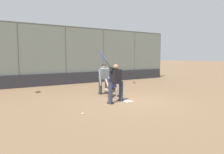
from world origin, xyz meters
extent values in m
plane|color=#846647|center=(0.00, 0.00, 0.00)|extent=(160.00, 160.00, 0.00)
cube|color=white|center=(0.00, 0.00, 0.01)|extent=(0.43, 0.43, 0.01)
cylinder|color=#515651|center=(-9.73, -7.40, 2.13)|extent=(0.08, 0.08, 4.27)
cylinder|color=#515651|center=(-6.49, -7.40, 2.13)|extent=(0.08, 0.08, 4.27)
cylinder|color=#515651|center=(-3.24, -7.40, 2.13)|extent=(0.08, 0.08, 4.27)
cylinder|color=#515651|center=(0.00, -7.40, 2.13)|extent=(0.08, 0.08, 4.27)
cylinder|color=#515651|center=(3.24, -7.40, 2.13)|extent=(0.08, 0.08, 4.27)
cube|color=slate|center=(0.00, -7.40, 2.13)|extent=(19.46, 0.01, 4.27)
cylinder|color=#515651|center=(0.00, -7.40, 4.24)|extent=(19.46, 0.06, 0.06)
cube|color=#28282D|center=(0.00, -7.30, 0.43)|extent=(19.07, 0.18, 0.85)
cube|color=slate|center=(-0.73, -9.42, 0.06)|extent=(13.62, 1.95, 0.12)
cube|color=slate|center=(-0.73, -8.87, 0.22)|extent=(13.62, 0.55, 0.44)
cube|color=#B7BABC|center=(-0.73, -8.87, 0.48)|extent=(13.62, 0.24, 0.08)
cube|color=slate|center=(-0.73, -9.42, 0.38)|extent=(13.62, 0.55, 0.76)
cube|color=#B7BABC|center=(-0.73, -9.42, 0.80)|extent=(13.62, 0.24, 0.08)
cube|color=slate|center=(-0.73, -9.97, 0.54)|extent=(13.62, 0.55, 1.08)
cube|color=#B7BABC|center=(-0.73, -9.97, 1.12)|extent=(13.62, 0.24, 0.08)
cylinder|color=#2D334C|center=(0.20, -0.21, 0.46)|extent=(0.19, 0.19, 0.92)
cube|color=black|center=(0.20, -0.21, 0.04)|extent=(0.19, 0.30, 0.08)
cylinder|color=#2D334C|center=(0.93, 0.01, 0.46)|extent=(0.19, 0.19, 0.92)
cube|color=black|center=(0.93, 0.01, 0.04)|extent=(0.19, 0.30, 0.08)
cube|color=black|center=(0.56, -0.10, 1.16)|extent=(0.56, 0.42, 0.63)
sphere|color=#936B4C|center=(0.56, -0.10, 1.59)|extent=(0.23, 0.23, 0.23)
cylinder|color=black|center=(0.57, -0.12, 1.48)|extent=(0.64, 0.24, 0.24)
cylinder|color=black|center=(0.86, -0.03, 1.48)|extent=(0.16, 0.18, 0.17)
sphere|color=black|center=(0.87, -0.06, 1.55)|extent=(0.04, 0.04, 0.04)
cylinder|color=black|center=(0.95, -0.12, 1.70)|extent=(0.19, 0.16, 0.32)
cylinder|color=#334789|center=(1.13, -0.26, 2.06)|extent=(0.29, 0.26, 0.45)
cylinder|color=gray|center=(-0.31, -1.24, 0.15)|extent=(0.15, 0.15, 0.30)
cylinder|color=gray|center=(-0.28, -1.43, 0.32)|extent=(0.22, 0.47, 0.23)
cube|color=black|center=(-0.31, -1.24, 0.04)|extent=(0.13, 0.27, 0.08)
cylinder|color=gray|center=(0.09, -1.19, 0.15)|extent=(0.15, 0.15, 0.30)
cylinder|color=gray|center=(0.11, -1.39, 0.32)|extent=(0.22, 0.47, 0.23)
cube|color=black|center=(0.09, -1.19, 0.04)|extent=(0.13, 0.27, 0.08)
cube|color=navy|center=(-0.08, -1.45, 0.68)|extent=(0.47, 0.40, 0.54)
cube|color=#191E47|center=(-0.10, -1.31, 0.68)|extent=(0.40, 0.18, 0.45)
sphere|color=tan|center=(-0.08, -1.45, 1.02)|extent=(0.20, 0.20, 0.20)
sphere|color=#191E47|center=(-0.08, -1.45, 1.06)|extent=(0.22, 0.22, 0.22)
cylinder|color=navy|center=(-0.27, -1.24, 0.85)|extent=(0.23, 0.53, 0.16)
ellipsoid|color=black|center=(-0.20, -0.99, 0.81)|extent=(0.31, 0.13, 0.24)
cylinder|color=tan|center=(0.18, -1.42, 0.71)|extent=(0.12, 0.31, 0.43)
cylinder|color=#333333|center=(-0.33, -2.28, 0.42)|extent=(0.17, 0.17, 0.83)
cube|color=black|center=(-0.33, -2.28, 0.04)|extent=(0.14, 0.29, 0.08)
cylinder|color=#333333|center=(0.05, -2.32, 0.42)|extent=(0.17, 0.17, 0.83)
cube|color=black|center=(0.05, -2.32, 0.04)|extent=(0.14, 0.29, 0.08)
cube|color=gray|center=(-0.13, -2.24, 1.13)|extent=(0.49, 0.44, 0.64)
sphere|color=tan|center=(-0.13, -2.24, 1.53)|extent=(0.21, 0.21, 0.21)
cylinder|color=black|center=(-0.13, -2.24, 1.59)|extent=(0.22, 0.22, 0.07)
cylinder|color=gray|center=(-0.39, -2.16, 0.94)|extent=(0.16, 0.24, 0.89)
cylinder|color=gray|center=(0.13, -2.21, 0.94)|extent=(0.12, 0.23, 0.89)
sphere|color=black|center=(-4.95, -5.60, 0.03)|extent=(0.04, 0.04, 0.04)
cylinder|color=black|center=(-4.85, -5.44, 0.03)|extent=(0.22, 0.33, 0.03)
cylinder|color=#334789|center=(-4.62, -5.06, 0.03)|extent=(0.33, 0.47, 0.07)
ellipsoid|color=brown|center=(2.74, -4.79, 0.06)|extent=(0.31, 0.20, 0.11)
ellipsoid|color=brown|center=(2.82, -4.69, 0.05)|extent=(0.11, 0.09, 0.09)
sphere|color=white|center=(2.72, 0.97, 0.04)|extent=(0.07, 0.07, 0.07)
camera|label=1|loc=(6.03, 7.80, 2.05)|focal=35.00mm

